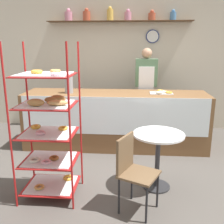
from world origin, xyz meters
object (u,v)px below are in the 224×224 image
object	(u,v)px
coffee_carafe	(69,84)
donut_tray_counter	(162,92)
person_worker	(146,89)
cafe_table	(158,148)
cafe_chair	(132,166)
pastry_rack	(48,129)

from	to	relation	value
coffee_carafe	donut_tray_counter	distance (m)	1.62
person_worker	donut_tray_counter	xyz separation A→B (m)	(0.25, -0.58, 0.06)
cafe_table	donut_tray_counter	bearing A→B (deg)	82.86
cafe_chair	person_worker	bearing A→B (deg)	19.73
pastry_rack	donut_tray_counter	distance (m)	2.23
cafe_table	donut_tray_counter	xyz separation A→B (m)	(0.17, 1.39, 0.46)
cafe_table	coffee_carafe	distance (m)	2.02
pastry_rack	person_worker	xyz separation A→B (m)	(1.23, 2.24, 0.10)
pastry_rack	person_worker	world-z (taller)	pastry_rack
pastry_rack	donut_tray_counter	bearing A→B (deg)	48.30
cafe_chair	pastry_rack	bearing A→B (deg)	103.76
person_worker	donut_tray_counter	distance (m)	0.63
cafe_table	donut_tray_counter	distance (m)	1.47
person_worker	cafe_chair	size ratio (longest dim) A/B	2.03
person_worker	coffee_carafe	size ratio (longest dim) A/B	5.28
pastry_rack	cafe_table	world-z (taller)	pastry_rack
cafe_chair	donut_tray_counter	world-z (taller)	donut_tray_counter
coffee_carafe	donut_tray_counter	size ratio (longest dim) A/B	0.85
pastry_rack	person_worker	distance (m)	2.56
person_worker	pastry_rack	bearing A→B (deg)	-118.72
donut_tray_counter	cafe_chair	bearing A→B (deg)	-104.86
cafe_table	donut_tray_counter	size ratio (longest dim) A/B	1.93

